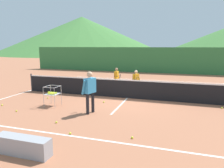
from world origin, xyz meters
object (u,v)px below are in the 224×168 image
object	(u,v)px
tennis_net	(127,89)
courtside_bench	(23,146)
tennis_ball_1	(2,105)
instructor	(90,88)
tennis_ball_2	(70,133)
tennis_ball_6	(104,102)
tennis_ball_9	(16,111)
ball_cart	(52,93)
tennis_ball_7	(48,98)
tennis_ball_4	(222,108)
student_1	(136,79)
tennis_ball_3	(56,122)
student_0	(117,76)
tennis_ball_5	(132,138)

from	to	relation	value
tennis_net	courtside_bench	distance (m)	6.48
tennis_ball_1	instructor	bearing A→B (deg)	3.31
tennis_ball_2	tennis_ball_6	bearing A→B (deg)	93.81
tennis_net	tennis_ball_9	bearing A→B (deg)	-136.79
ball_cart	courtside_bench	size ratio (longest dim) A/B	0.60
tennis_ball_7	tennis_ball_4	bearing A→B (deg)	5.22
instructor	tennis_ball_4	xyz separation A→B (m)	(5.19, 2.27, -0.98)
tennis_net	student_1	xyz separation A→B (m)	(0.18, 1.30, 0.29)
tennis_ball_3	tennis_ball_9	world-z (taller)	same
tennis_ball_9	tennis_ball_3	bearing A→B (deg)	-15.68
instructor	student_0	xyz separation A→B (m)	(-0.32, 4.86, -0.21)
instructor	tennis_ball_7	world-z (taller)	instructor
instructor	tennis_ball_3	bearing A→B (deg)	-116.09
tennis_ball_1	tennis_ball_3	size ratio (longest dim) A/B	1.00
tennis_ball_6	tennis_ball_5	bearing A→B (deg)	-58.50
tennis_ball_2	tennis_ball_1	bearing A→B (deg)	157.43
instructor	tennis_ball_5	distance (m)	2.97
ball_cart	student_1	bearing A→B (deg)	50.17
student_1	tennis_ball_3	distance (m)	5.86
tennis_net	tennis_ball_2	size ratio (longest dim) A/B	174.38
tennis_ball_6	tennis_ball_7	xyz separation A→B (m)	(-3.03, -0.12, 0.00)
tennis_net	tennis_ball_5	distance (m)	4.86
tennis_net	tennis_ball_6	xyz separation A→B (m)	(-0.87, -1.20, -0.47)
tennis_ball_2	courtside_bench	size ratio (longest dim) A/B	0.05
tennis_net	instructor	distance (m)	3.01
tennis_ball_6	courtside_bench	world-z (taller)	courtside_bench
tennis_ball_2	tennis_ball_9	size ratio (longest dim) A/B	1.00
tennis_ball_7	courtside_bench	world-z (taller)	courtside_bench
tennis_ball_1	tennis_ball_9	distance (m)	1.36
tennis_ball_2	tennis_ball_9	distance (m)	3.48
tennis_ball_4	tennis_ball_5	distance (m)	5.13
tennis_net	tennis_ball_4	xyz separation A→B (m)	(4.33, -0.57, -0.47)
instructor	student_1	world-z (taller)	instructor
tennis_net	tennis_ball_3	distance (m)	4.54
courtside_bench	tennis_ball_9	bearing A→B (deg)	134.03
instructor	tennis_ball_4	distance (m)	5.75
tennis_ball_5	instructor	bearing A→B (deg)	139.15
student_1	tennis_ball_5	bearing A→B (deg)	-79.76
student_1	tennis_ball_4	xyz separation A→B (m)	(4.15, -1.87, -0.76)
tennis_ball_2	tennis_ball_7	bearing A→B (deg)	132.10
tennis_ball_9	tennis_ball_1	bearing A→B (deg)	157.64
tennis_ball_6	tennis_ball_7	bearing A→B (deg)	-177.68
student_0	courtside_bench	world-z (taller)	student_0
ball_cart	tennis_ball_4	xyz separation A→B (m)	(7.22, 1.82, -0.55)
tennis_ball_3	courtside_bench	distance (m)	2.17
student_0	tennis_ball_7	xyz separation A→B (m)	(-2.72, -3.33, -0.78)
tennis_ball_3	tennis_ball_9	size ratio (longest dim) A/B	1.00
student_1	tennis_ball_4	size ratio (longest dim) A/B	19.41
student_0	tennis_ball_6	distance (m)	3.32
tennis_ball_4	tennis_ball_6	xyz separation A→B (m)	(-5.20, -0.63, 0.00)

